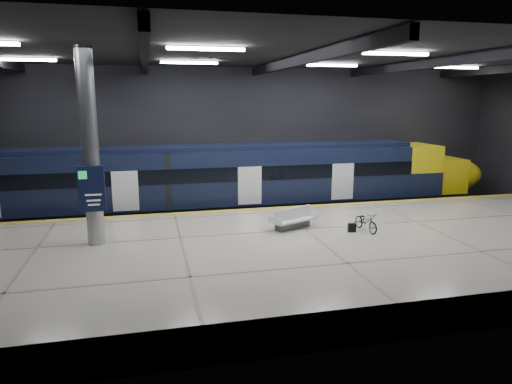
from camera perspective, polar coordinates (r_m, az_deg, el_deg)
name	(u,v)px	position (r m, az deg, el deg)	size (l,w,h in m)	color
ground	(297,247)	(19.77, 5.16, -6.91)	(30.00, 30.00, 0.00)	black
room_shell	(300,112)	(18.77, 5.47, 9.89)	(30.10, 16.10, 8.05)	black
platform	(319,254)	(17.37, 7.83, -7.70)	(30.00, 11.00, 1.10)	beige
safety_strip	(279,208)	(21.99, 2.94, -1.99)	(30.00, 0.40, 0.01)	gold
rails	(265,215)	(24.81, 1.13, -2.85)	(30.00, 1.52, 0.16)	gray
train	(221,181)	(23.91, -4.35, 1.43)	(29.40, 2.84, 3.79)	black
bench	(293,221)	(18.55, 4.60, -3.63)	(2.08, 1.51, 0.85)	#595B60
bicycle	(366,221)	(18.60, 13.60, -3.60)	(0.51, 1.47, 0.77)	#99999E
pannier_bag	(352,228)	(18.40, 11.90, -4.38)	(0.30, 0.18, 0.35)	black
info_column	(90,151)	(16.94, -20.02, 4.82)	(0.90, 0.78, 6.90)	#9EA0A5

